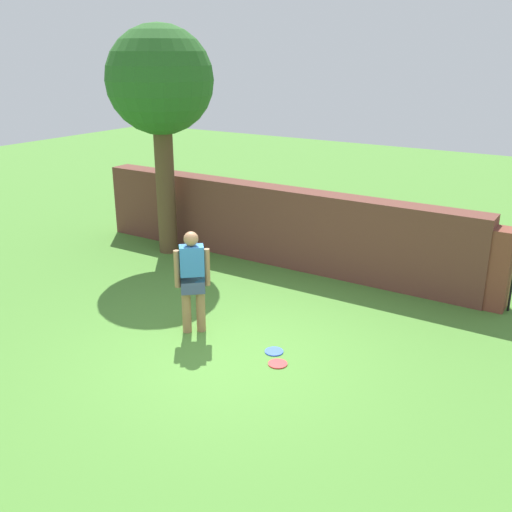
% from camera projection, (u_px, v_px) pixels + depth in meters
% --- Properties ---
extents(ground_plane, '(40.00, 40.00, 0.00)m').
position_uv_depth(ground_plane, '(228.00, 355.00, 8.40)').
color(ground_plane, '#4C8433').
extents(brick_wall, '(8.46, 0.50, 1.58)m').
position_uv_depth(brick_wall, '(273.00, 225.00, 11.90)').
color(brick_wall, brown).
rests_on(brick_wall, ground).
extents(tree, '(2.15, 2.15, 4.66)m').
position_uv_depth(tree, '(160.00, 85.00, 11.60)').
color(tree, brown).
rests_on(tree, ground).
extents(person, '(0.43, 0.40, 1.62)m').
position_uv_depth(person, '(192.00, 277.00, 8.82)').
color(person, '#9E704C').
rests_on(person, ground).
extents(frisbee_blue, '(0.27, 0.27, 0.02)m').
position_uv_depth(frisbee_blue, '(274.00, 351.00, 8.48)').
color(frisbee_blue, blue).
rests_on(frisbee_blue, ground).
extents(frisbee_red, '(0.27, 0.27, 0.02)m').
position_uv_depth(frisbee_red, '(278.00, 364.00, 8.15)').
color(frisbee_red, red).
rests_on(frisbee_red, ground).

